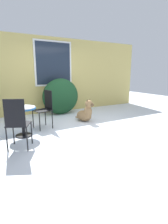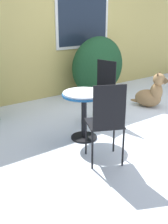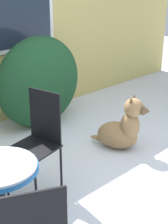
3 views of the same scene
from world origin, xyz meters
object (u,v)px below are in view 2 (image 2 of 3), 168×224
Objects in this scene: patio_chair_near_table at (102,89)px; patio_chair_far_side at (106,120)px; dog at (151,94)px; patio_table at (84,103)px.

patio_chair_near_table is 1.00× the size of patio_chair_far_side.
patio_chair_near_table is 1.43m from patio_chair_far_side.
patio_chair_far_side reaches higher than dog.
patio_table is at bearing -81.30° from patio_chair_far_side.
dog is (1.94, 0.36, -0.28)m from patio_table.
patio_chair_near_table and patio_chair_far_side have the same top height.
patio_chair_near_table is at bearing 29.74° from patio_table.
dog is (2.17, 1.10, -0.31)m from patio_chair_far_side.
patio_table is 0.69× the size of patio_chair_near_table.
patio_chair_far_side is at bearing -174.95° from dog.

